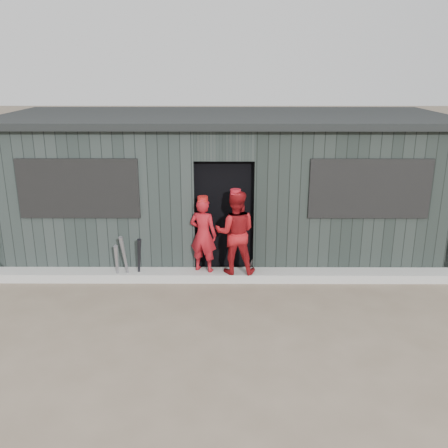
{
  "coord_description": "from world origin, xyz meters",
  "views": [
    {
      "loc": [
        0.03,
        -6.0,
        3.49
      ],
      "look_at": [
        0.0,
        1.8,
        1.0
      ],
      "focal_mm": 40.0,
      "sensor_mm": 36.0,
      "label": 1
    }
  ],
  "objects_px": {
    "dugout": "(224,183)",
    "bat_left": "(125,259)",
    "bat_mid": "(117,263)",
    "player_grey_back": "(252,238)",
    "bat_right": "(139,260)",
    "player_red_left": "(203,235)",
    "player_red_right": "(235,232)"
  },
  "relations": [
    {
      "from": "player_red_left",
      "to": "player_grey_back",
      "type": "distance_m",
      "value": 0.98
    },
    {
      "from": "bat_left",
      "to": "player_red_left",
      "type": "distance_m",
      "value": 1.36
    },
    {
      "from": "bat_mid",
      "to": "player_red_left",
      "type": "relative_size",
      "value": 0.56
    },
    {
      "from": "bat_left",
      "to": "bat_right",
      "type": "height_order",
      "value": "bat_left"
    },
    {
      "from": "dugout",
      "to": "bat_right",
      "type": "bearing_deg",
      "value": -128.82
    },
    {
      "from": "bat_right",
      "to": "dugout",
      "type": "relative_size",
      "value": 0.1
    },
    {
      "from": "player_red_right",
      "to": "player_grey_back",
      "type": "distance_m",
      "value": 0.66
    },
    {
      "from": "dugout",
      "to": "bat_mid",
      "type": "bearing_deg",
      "value": -134.24
    },
    {
      "from": "bat_mid",
      "to": "player_grey_back",
      "type": "xyz_separation_m",
      "value": [
        2.28,
        0.63,
        0.22
      ]
    },
    {
      "from": "player_red_right",
      "to": "dugout",
      "type": "relative_size",
      "value": 0.17
    },
    {
      "from": "dugout",
      "to": "bat_left",
      "type": "bearing_deg",
      "value": -132.22
    },
    {
      "from": "player_red_left",
      "to": "player_red_right",
      "type": "distance_m",
      "value": 0.54
    },
    {
      "from": "bat_left",
      "to": "dugout",
      "type": "xyz_separation_m",
      "value": [
        1.64,
        1.81,
        0.86
      ]
    },
    {
      "from": "bat_right",
      "to": "player_red_right",
      "type": "distance_m",
      "value": 1.67
    },
    {
      "from": "bat_mid",
      "to": "dugout",
      "type": "relative_size",
      "value": 0.09
    },
    {
      "from": "player_red_left",
      "to": "player_grey_back",
      "type": "relative_size",
      "value": 1.11
    },
    {
      "from": "player_red_left",
      "to": "player_red_right",
      "type": "xyz_separation_m",
      "value": [
        0.53,
        -0.07,
        0.07
      ]
    },
    {
      "from": "bat_right",
      "to": "player_grey_back",
      "type": "distance_m",
      "value": 2.01
    },
    {
      "from": "bat_left",
      "to": "bat_mid",
      "type": "distance_m",
      "value": 0.16
    },
    {
      "from": "bat_mid",
      "to": "player_red_right",
      "type": "xyz_separation_m",
      "value": [
        1.97,
        0.12,
        0.5
      ]
    },
    {
      "from": "bat_mid",
      "to": "player_grey_back",
      "type": "distance_m",
      "value": 2.37
    },
    {
      "from": "bat_mid",
      "to": "player_grey_back",
      "type": "height_order",
      "value": "player_grey_back"
    },
    {
      "from": "player_red_left",
      "to": "dugout",
      "type": "xyz_separation_m",
      "value": [
        0.35,
        1.64,
        0.5
      ]
    },
    {
      "from": "bat_mid",
      "to": "bat_right",
      "type": "xyz_separation_m",
      "value": [
        0.36,
        0.06,
        0.04
      ]
    },
    {
      "from": "bat_mid",
      "to": "dugout",
      "type": "bearing_deg",
      "value": 45.76
    },
    {
      "from": "bat_mid",
      "to": "bat_left",
      "type": "bearing_deg",
      "value": 6.51
    },
    {
      "from": "bat_mid",
      "to": "dugout",
      "type": "distance_m",
      "value": 2.72
    },
    {
      "from": "player_red_left",
      "to": "dugout",
      "type": "distance_m",
      "value": 1.75
    },
    {
      "from": "bat_left",
      "to": "dugout",
      "type": "height_order",
      "value": "dugout"
    },
    {
      "from": "player_red_right",
      "to": "player_grey_back",
      "type": "height_order",
      "value": "player_red_right"
    },
    {
      "from": "player_red_left",
      "to": "dugout",
      "type": "relative_size",
      "value": 0.15
    },
    {
      "from": "bat_left",
      "to": "dugout",
      "type": "bearing_deg",
      "value": 47.78
    }
  ]
}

